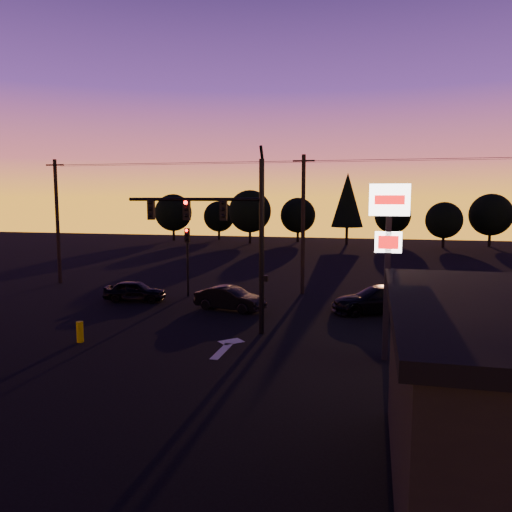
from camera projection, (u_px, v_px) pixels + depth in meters
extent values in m
plane|color=black|center=(202.00, 358.00, 19.65)|extent=(120.00, 120.00, 0.00)
cube|color=beige|center=(222.00, 351.00, 20.50)|extent=(0.35, 2.20, 0.01)
cube|color=beige|center=(231.00, 342.00, 21.85)|extent=(1.20, 1.20, 0.01)
cylinder|color=black|center=(262.00, 248.00, 22.70)|extent=(0.24, 0.24, 8.00)
cylinder|color=black|center=(262.00, 154.00, 22.21)|extent=(0.14, 0.52, 0.76)
cylinder|color=black|center=(194.00, 199.00, 23.19)|extent=(6.50, 0.16, 0.16)
cube|color=black|center=(224.00, 210.00, 22.91)|extent=(0.32, 0.22, 0.95)
sphere|color=black|center=(223.00, 203.00, 22.75)|extent=(0.18, 0.18, 0.18)
sphere|color=black|center=(223.00, 209.00, 22.78)|extent=(0.18, 0.18, 0.18)
sphere|color=black|center=(223.00, 216.00, 22.82)|extent=(0.18, 0.18, 0.18)
cube|color=black|center=(187.00, 210.00, 23.32)|extent=(0.32, 0.22, 0.95)
sphere|color=#FF0705|center=(186.00, 203.00, 23.16)|extent=(0.18, 0.18, 0.18)
sphere|color=black|center=(186.00, 209.00, 23.19)|extent=(0.18, 0.18, 0.18)
sphere|color=black|center=(186.00, 215.00, 23.23)|extent=(0.18, 0.18, 0.18)
cube|color=black|center=(151.00, 210.00, 23.73)|extent=(0.32, 0.22, 0.95)
sphere|color=black|center=(150.00, 202.00, 23.57)|extent=(0.18, 0.18, 0.18)
sphere|color=black|center=(150.00, 209.00, 23.60)|extent=(0.18, 0.18, 0.18)
sphere|color=black|center=(150.00, 215.00, 23.64)|extent=(0.18, 0.18, 0.18)
cube|color=black|center=(265.00, 278.00, 22.83)|extent=(0.22, 0.18, 0.28)
cylinder|color=black|center=(188.00, 268.00, 31.69)|extent=(0.14, 0.14, 3.60)
cube|color=black|center=(187.00, 235.00, 31.45)|extent=(0.30, 0.20, 0.90)
sphere|color=#FF0705|center=(186.00, 230.00, 31.29)|extent=(0.18, 0.18, 0.18)
sphere|color=black|center=(186.00, 235.00, 31.33)|extent=(0.18, 0.18, 0.18)
sphere|color=black|center=(187.00, 239.00, 31.36)|extent=(0.18, 0.18, 0.18)
cube|color=black|center=(387.00, 278.00, 19.13)|extent=(0.22, 0.22, 6.40)
cube|color=white|center=(390.00, 200.00, 18.77)|extent=(1.50, 0.25, 1.20)
cube|color=red|center=(390.00, 200.00, 18.64)|extent=(1.10, 0.02, 0.35)
cube|color=white|center=(388.00, 242.00, 18.96)|extent=(1.00, 0.22, 0.80)
cube|color=red|center=(388.00, 242.00, 18.84)|extent=(0.75, 0.02, 0.50)
cylinder|color=black|center=(57.00, 222.00, 36.30)|extent=(0.26, 0.26, 9.00)
cube|color=black|center=(55.00, 165.00, 35.82)|extent=(1.40, 0.10, 0.10)
cylinder|color=black|center=(303.00, 225.00, 32.19)|extent=(0.26, 0.26, 9.00)
cube|color=black|center=(304.00, 161.00, 31.71)|extent=(1.40, 0.10, 0.10)
cylinder|color=black|center=(168.00, 163.00, 33.19)|extent=(18.00, 0.02, 0.02)
cylinder|color=black|center=(172.00, 163.00, 33.77)|extent=(18.00, 0.02, 0.02)
cylinder|color=black|center=(175.00, 164.00, 34.35)|extent=(18.00, 0.02, 0.02)
cylinder|color=black|center=(456.00, 158.00, 29.09)|extent=(18.00, 0.02, 0.02)
cylinder|color=black|center=(454.00, 158.00, 29.66)|extent=(18.00, 0.02, 0.02)
cylinder|color=black|center=(452.00, 160.00, 30.25)|extent=(18.00, 0.02, 0.02)
cube|color=black|center=(463.00, 372.00, 14.07)|extent=(2.20, 0.05, 1.60)
cylinder|color=#C8C600|center=(80.00, 332.00, 21.76)|extent=(0.30, 0.30, 0.91)
cylinder|color=black|center=(174.00, 235.00, 72.90)|extent=(0.36, 0.36, 1.62)
sphere|color=black|center=(173.00, 213.00, 72.52)|extent=(5.36, 5.36, 5.36)
cylinder|color=black|center=(219.00, 235.00, 74.44)|extent=(0.36, 0.36, 1.38)
sphere|color=black|center=(219.00, 216.00, 74.12)|extent=(4.54, 4.54, 4.54)
cylinder|color=black|center=(250.00, 237.00, 68.22)|extent=(0.36, 0.36, 1.75)
sphere|color=black|center=(250.00, 211.00, 67.81)|extent=(5.77, 5.78, 5.78)
cylinder|color=black|center=(298.00, 236.00, 70.73)|extent=(0.36, 0.36, 1.50)
sphere|color=black|center=(298.00, 215.00, 70.38)|extent=(4.95, 4.95, 4.95)
cylinder|color=black|center=(347.00, 236.00, 66.18)|extent=(0.36, 0.36, 2.38)
cone|color=black|center=(347.00, 200.00, 65.63)|extent=(4.18, 4.18, 7.12)
cylinder|color=black|center=(392.00, 237.00, 69.70)|extent=(0.36, 0.36, 1.50)
sphere|color=black|center=(393.00, 216.00, 69.35)|extent=(4.95, 4.95, 4.95)
cylinder|color=black|center=(443.00, 242.00, 62.54)|extent=(0.36, 0.36, 1.38)
sphere|color=black|center=(444.00, 220.00, 62.22)|extent=(4.54, 4.54, 4.54)
cylinder|color=black|center=(489.00, 240.00, 64.06)|extent=(0.36, 0.36, 1.62)
sphere|color=black|center=(491.00, 215.00, 63.67)|extent=(5.36, 5.36, 5.36)
imported|color=black|center=(135.00, 291.00, 30.31)|extent=(3.88, 2.03, 1.26)
imported|color=black|center=(230.00, 298.00, 27.94)|extent=(4.21, 2.30, 1.32)
imported|color=black|center=(378.00, 300.00, 27.19)|extent=(5.55, 3.74, 1.49)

